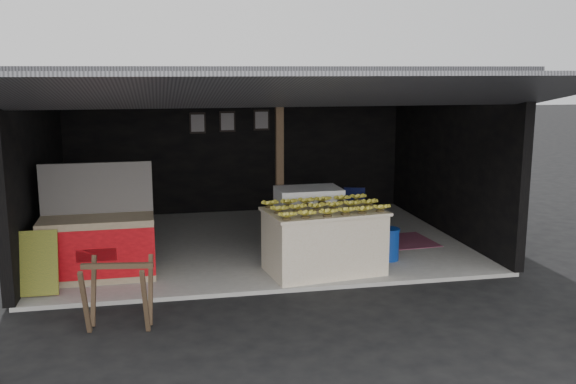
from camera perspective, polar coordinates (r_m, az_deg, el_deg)
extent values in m
plane|color=black|center=(8.79, -0.33, -8.99)|extent=(80.00, 80.00, 0.00)
cube|color=gray|center=(11.12, -2.85, -4.52)|extent=(7.00, 5.00, 0.06)
cube|color=black|center=(13.28, -4.56, 4.50)|extent=(7.00, 0.15, 2.90)
cube|color=black|center=(10.87, -21.50, 2.33)|extent=(0.15, 5.00, 2.90)
cube|color=black|center=(11.86, 14.06, 3.43)|extent=(0.15, 5.00, 2.90)
cube|color=#232326|center=(10.72, -3.00, 10.75)|extent=(7.20, 5.20, 0.12)
cube|color=#232326|center=(7.33, 1.12, 8.87)|extent=(7.40, 2.47, 0.48)
cube|color=#483524|center=(10.29, -0.76, 2.51)|extent=(0.12, 0.12, 2.85)
cube|color=white|center=(9.37, 3.22, -4.50)|extent=(1.73, 1.18, 0.88)
cube|color=white|center=(9.26, 3.25, -1.74)|extent=(1.80, 1.25, 0.04)
cube|color=white|center=(10.11, 1.83, -2.70)|extent=(1.01, 0.69, 1.10)
cube|color=navy|center=(9.77, 2.29, -2.85)|extent=(0.77, 0.04, 0.33)
cube|color=#B21414|center=(9.87, 2.27, -5.02)|extent=(0.50, 0.03, 0.11)
cube|color=#998466|center=(9.47, -16.52, -4.80)|extent=(1.58, 0.71, 0.88)
cube|color=red|center=(9.13, -16.70, -5.39)|extent=(1.57, 0.04, 0.69)
cube|color=white|center=(9.12, -16.70, -5.41)|extent=(0.53, 0.02, 0.18)
cube|color=#182849|center=(9.57, -16.64, 0.34)|extent=(1.57, 0.07, 0.73)
cube|color=black|center=(9.05, -21.56, -5.92)|extent=(0.57, 0.26, 0.84)
cube|color=#483524|center=(7.62, -17.60, -9.36)|extent=(0.09, 0.31, 0.81)
cube|color=#483524|center=(7.49, -12.58, -9.48)|extent=(0.09, 0.31, 0.81)
cube|color=#483524|center=(7.99, -16.90, -8.38)|extent=(0.09, 0.31, 0.81)
cube|color=#483524|center=(7.86, -12.12, -8.46)|extent=(0.09, 0.31, 0.81)
cube|color=#483524|center=(7.62, -14.95, -6.36)|extent=(0.82, 0.18, 0.06)
cylinder|color=#0D3496|center=(10.10, 8.93, -4.68)|extent=(0.32, 0.32, 0.47)
cylinder|color=black|center=(11.46, 5.09, -2.89)|extent=(0.03, 0.03, 0.40)
cylinder|color=black|center=(11.45, 6.61, -2.93)|extent=(0.03, 0.03, 0.40)
cylinder|color=black|center=(11.75, 5.12, -2.54)|extent=(0.03, 0.03, 0.40)
cylinder|color=black|center=(11.75, 6.61, -2.57)|extent=(0.03, 0.03, 0.40)
cube|color=black|center=(11.56, 5.88, -1.76)|extent=(0.48, 0.48, 0.04)
cube|color=black|center=(11.68, 5.91, -0.59)|extent=(0.38, 0.16, 0.41)
cube|color=maroon|center=(11.15, 9.01, -4.42)|extent=(1.57, 1.11, 0.01)
cube|color=black|center=(13.07, -8.04, 6.09)|extent=(0.32, 0.03, 0.42)
cube|color=#4C4C59|center=(13.05, -8.03, 6.08)|extent=(0.26, 0.02, 0.34)
cube|color=black|center=(13.12, -5.41, 6.25)|extent=(0.32, 0.03, 0.42)
cube|color=#4C4C59|center=(13.10, -5.40, 6.25)|extent=(0.26, 0.02, 0.34)
cube|color=black|center=(13.21, -2.37, 6.41)|extent=(0.32, 0.03, 0.42)
cube|color=#4C4C59|center=(13.19, -2.36, 6.40)|extent=(0.26, 0.02, 0.34)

